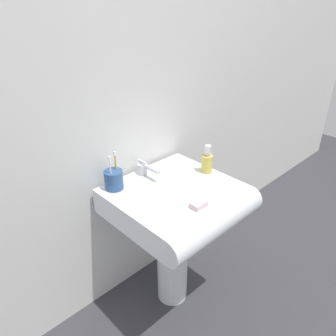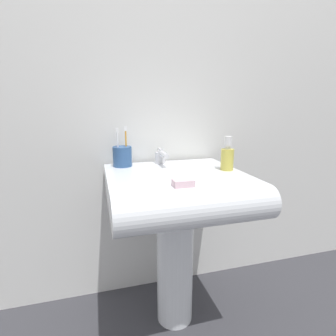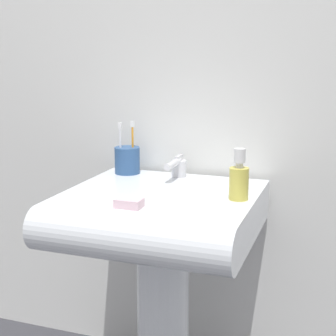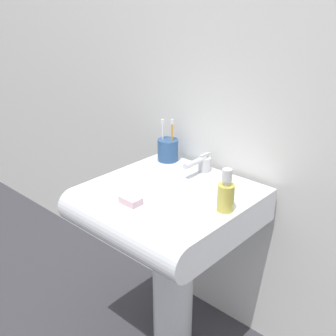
% 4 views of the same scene
% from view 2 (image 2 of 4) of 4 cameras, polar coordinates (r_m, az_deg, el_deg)
% --- Properties ---
extents(ground_plane, '(6.00, 6.00, 0.00)m').
position_cam_2_polar(ground_plane, '(1.44, 1.43, -29.59)').
color(ground_plane, '#38383D').
rests_on(ground_plane, ground).
extents(wall_back, '(5.00, 0.05, 2.40)m').
position_cam_2_polar(wall_back, '(1.36, -2.17, 22.54)').
color(wall_back, silver).
rests_on(wall_back, ground).
extents(sink_pedestal, '(0.16, 0.16, 0.59)m').
position_cam_2_polar(sink_pedestal, '(1.26, 1.51, -19.79)').
color(sink_pedestal, white).
rests_on(sink_pedestal, ground).
extents(sink_basin, '(0.56, 0.56, 0.12)m').
position_cam_2_polar(sink_basin, '(1.06, 2.42, -4.99)').
color(sink_basin, white).
rests_on(sink_basin, sink_pedestal).
extents(faucet, '(0.05, 0.15, 0.07)m').
position_cam_2_polar(faucet, '(1.25, -1.51, 2.54)').
color(faucet, silver).
rests_on(faucet, sink_basin).
extents(toothbrush_cup, '(0.09, 0.09, 0.18)m').
position_cam_2_polar(toothbrush_cup, '(1.22, -9.91, 2.56)').
color(toothbrush_cup, '#2D5184').
rests_on(toothbrush_cup, sink_basin).
extents(soap_bottle, '(0.06, 0.06, 0.15)m').
position_cam_2_polar(soap_bottle, '(1.16, 12.79, 2.34)').
color(soap_bottle, gold).
rests_on(soap_bottle, sink_basin).
extents(bar_soap, '(0.07, 0.05, 0.02)m').
position_cam_2_polar(bar_soap, '(0.91, 3.32, -3.27)').
color(bar_soap, silver).
rests_on(bar_soap, sink_basin).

